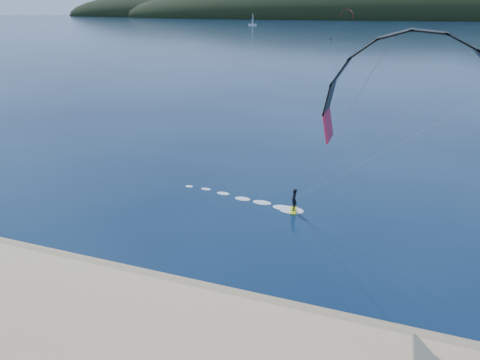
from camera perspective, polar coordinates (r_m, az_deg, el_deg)
name	(u,v)px	position (r m, az deg, el deg)	size (l,w,h in m)	color
ground	(85,331)	(24.04, -19.80, -18.32)	(1800.00, 1800.00, 0.00)	#061732
wet_sand	(135,281)	(26.81, -13.74, -12.80)	(220.00, 2.50, 0.10)	#8E7953
headland	(397,18)	(759.05, 20.00, 19.45)	(1200.00, 310.00, 140.00)	black
kitesurfer_near	(401,119)	(24.51, 20.53, 7.55)	(22.60, 9.85, 13.98)	#C0DF1A
kitesurfer_far	(346,16)	(220.33, 13.86, 20.25)	(10.81, 4.66, 13.53)	#C0DF1A
sailboat	(253,24)	(428.85, 1.67, 19.88)	(7.77, 4.95, 10.96)	white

